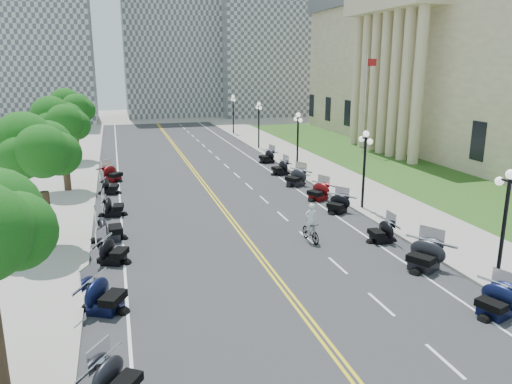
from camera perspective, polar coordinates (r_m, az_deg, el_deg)
ground at (r=26.31m, az=-0.76°, el=-5.87°), size 160.00×160.00×0.00m
road at (r=35.62m, az=-4.95°, el=-0.42°), size 16.00×90.00×0.01m
centerline_yellow_a at (r=35.59m, az=-5.14°, el=-0.43°), size 0.12×90.00×0.00m
centerline_yellow_b at (r=35.64m, az=-4.76°, el=-0.40°), size 0.12×90.00×0.00m
edge_line_north at (r=37.30m, az=4.75°, el=0.28°), size 0.12×90.00×0.00m
edge_line_south at (r=35.04m, az=-15.27°, el=-1.14°), size 0.12×90.00×0.00m
lane_dash_3 at (r=17.77m, az=20.75°, el=-17.59°), size 0.12×2.00×0.00m
lane_dash_4 at (r=20.65m, az=14.10°, el=-12.31°), size 0.12×2.00×0.00m
lane_dash_5 at (r=23.85m, az=9.32°, el=-8.27°), size 0.12×2.00×0.00m
lane_dash_6 at (r=27.26m, az=5.78°, el=-5.18°), size 0.12×2.00×0.00m
lane_dash_7 at (r=30.82m, az=3.06°, el=-2.77°), size 0.12×2.00×0.00m
lane_dash_8 at (r=34.47m, az=0.92°, el=-0.87°), size 0.12×2.00×0.00m
lane_dash_9 at (r=38.19m, az=-0.81°, el=0.67°), size 0.12×2.00×0.00m
lane_dash_10 at (r=41.97m, az=-2.22°, el=1.94°), size 0.12×2.00×0.00m
lane_dash_11 at (r=45.78m, az=-3.41°, el=2.99°), size 0.12×2.00×0.00m
lane_dash_12 at (r=49.62m, az=-4.41°, el=3.88°), size 0.12×2.00×0.00m
lane_dash_13 at (r=53.49m, az=-5.27°, el=4.64°), size 0.12×2.00×0.00m
lane_dash_14 at (r=57.37m, az=-6.02°, el=5.30°), size 0.12×2.00×0.00m
lane_dash_15 at (r=61.27m, az=-6.67°, el=5.87°), size 0.12×2.00×0.00m
lane_dash_16 at (r=65.18m, az=-7.24°, el=6.38°), size 0.12×2.00×0.00m
lane_dash_17 at (r=69.10m, az=-7.75°, el=6.82°), size 0.12×2.00×0.00m
lane_dash_18 at (r=73.03m, az=-8.21°, el=7.22°), size 0.12×2.00×0.00m
lane_dash_19 at (r=76.97m, az=-8.62°, el=7.58°), size 0.12×2.00×0.00m
sidewalk_north at (r=38.88m, az=10.42°, el=0.78°), size 5.00×90.00×0.15m
sidewalk_south at (r=35.26m, az=-21.94°, el=-1.49°), size 5.00×90.00×0.15m
lawn at (r=49.01m, az=13.70°, el=3.42°), size 9.00×60.00×0.10m
civic_building at (r=59.77m, az=24.82°, el=13.01°), size 26.00×51.00×17.80m
distant_block_a at (r=86.68m, az=-24.49°, el=15.86°), size 18.00×14.00×26.00m
distant_block_b at (r=92.58m, az=-9.83°, el=17.99°), size 16.00×12.00×30.00m
distant_block_c at (r=93.25m, az=1.98°, el=15.70°), size 20.00×14.00×22.00m
street_lamp_1 at (r=22.76m, az=26.43°, el=-3.84°), size 0.50×1.20×4.90m
street_lamp_2 at (r=32.27m, az=12.25°, el=2.46°), size 0.50×1.20×4.90m
street_lamp_3 at (r=43.05m, az=4.78°, el=5.73°), size 0.50×1.20×4.90m
street_lamp_4 at (r=54.34m, az=0.32°, el=7.62°), size 0.50×1.20×4.90m
street_lamp_5 at (r=65.88m, az=-2.62°, el=8.83°), size 0.50×1.20×4.90m
flagpole at (r=52.07m, az=12.35°, el=9.64°), size 1.10×0.20×10.00m
tree_2 at (r=26.44m, az=-23.48°, el=3.69°), size 4.80×4.80×9.20m
tree_3 at (r=38.24m, az=-21.29°, el=6.93°), size 4.80×4.80×9.20m
tree_4 at (r=50.14m, az=-20.12°, el=8.63°), size 4.80×4.80×9.20m
motorcycle_n_3 at (r=20.94m, az=25.75°, el=-11.00°), size 2.44×2.44×1.34m
motorcycle_n_4 at (r=24.11m, az=18.69°, el=-6.73°), size 2.95×2.95×1.51m
motorcycle_n_5 at (r=27.12m, az=14.14°, el=-4.27°), size 1.87×1.87×1.28m
motorcycle_n_6 at (r=31.80m, az=9.33°, el=-1.23°), size 2.51×2.51×1.27m
motorcycle_n_7 at (r=34.50m, az=7.12°, el=0.16°), size 2.52×2.52×1.34m
motorcycle_n_8 at (r=38.35m, az=4.56°, el=1.76°), size 2.73×2.73×1.43m
motorcycle_n_9 at (r=42.08m, az=2.79°, el=2.87°), size 2.14×2.14×1.32m
motorcycle_n_10 at (r=47.13m, az=1.26°, el=4.17°), size 2.32×2.32×1.34m
motorcycle_s_3 at (r=15.44m, az=-15.68°, el=-19.69°), size 2.56×2.56×1.29m
motorcycle_s_4 at (r=20.06m, az=-16.92°, el=-11.05°), size 2.84×2.84×1.47m
motorcycle_s_5 at (r=24.55m, az=-16.03°, el=-6.35°), size 2.51×2.51×1.33m
motorcycle_s_6 at (r=27.59m, az=-16.48°, el=-3.86°), size 2.29×2.29×1.50m
motorcycle_s_7 at (r=31.96m, az=-16.03°, el=-1.46°), size 2.10×2.10×1.35m
motorcycle_s_8 at (r=37.35m, az=-16.38°, el=0.74°), size 2.17×2.17×1.27m
motorcycle_s_9 at (r=41.28m, az=-16.11°, el=2.13°), size 2.81×2.81×1.40m
bicycle at (r=26.51m, az=6.25°, el=-4.55°), size 0.70×1.86×1.09m
cyclist_rider at (r=26.08m, az=6.34°, el=-1.60°), size 0.64×0.42×1.75m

